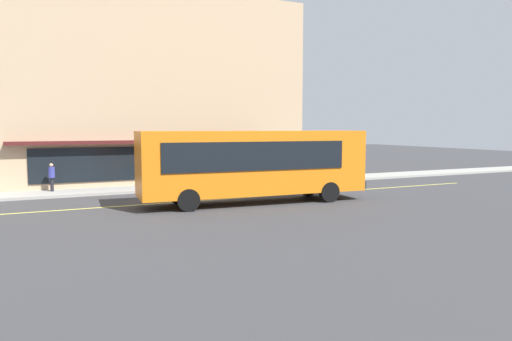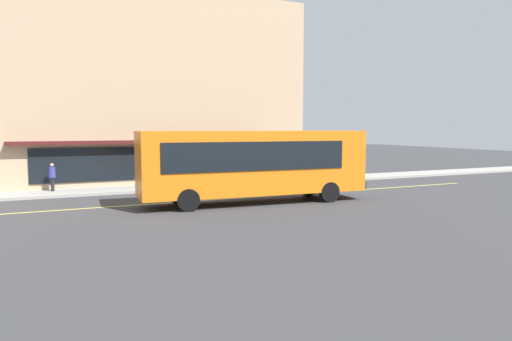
% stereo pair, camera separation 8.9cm
% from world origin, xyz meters
% --- Properties ---
extents(ground, '(120.00, 120.00, 0.00)m').
position_xyz_m(ground, '(0.00, 0.00, 0.00)').
color(ground, '#38383A').
extents(sidewalk, '(80.00, 2.52, 0.15)m').
position_xyz_m(sidewalk, '(0.00, 5.18, 0.07)').
color(sidewalk, '#9E9B93').
rests_on(sidewalk, ground).
extents(lane_centre_stripe, '(36.00, 0.16, 0.01)m').
position_xyz_m(lane_centre_stripe, '(0.00, 0.00, 0.00)').
color(lane_centre_stripe, '#D8D14C').
rests_on(lane_centre_stripe, ground).
extents(storefront_building, '(21.92, 10.99, 12.20)m').
position_xyz_m(storefront_building, '(-1.02, 11.63, 6.10)').
color(storefront_building, tan).
rests_on(storefront_building, ground).
extents(bus, '(11.26, 3.18, 3.50)m').
position_xyz_m(bus, '(2.50, -1.73, 1.99)').
color(bus, orange).
rests_on(bus, ground).
extents(traffic_light, '(0.30, 0.52, 3.20)m').
position_xyz_m(traffic_light, '(5.49, 4.62, 2.53)').
color(traffic_light, '#2D2D33').
rests_on(traffic_light, sidewalk).
extents(pedestrian_at_corner, '(0.34, 0.34, 1.55)m').
position_xyz_m(pedestrian_at_corner, '(-6.40, 5.71, 1.07)').
color(pedestrian_at_corner, black).
rests_on(pedestrian_at_corner, sidewalk).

